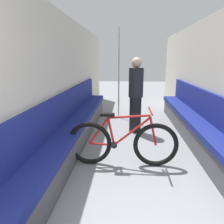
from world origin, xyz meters
name	(u,v)px	position (x,y,z in m)	size (l,w,h in m)	color
wall_left	(61,81)	(-1.34, 3.27, 1.15)	(0.10, 9.74, 2.30)	beige
wall_right	(219,82)	(1.34, 3.27, 1.15)	(0.10, 9.74, 2.30)	beige
bench_seat_row_left	(75,126)	(-1.12, 3.29, 0.32)	(0.40, 5.26, 0.96)	#4C4C51
bench_seat_row_right	(200,129)	(1.12, 3.29, 0.32)	(0.40, 5.26, 0.96)	#4C4C51
bicycle	(122,143)	(-0.24, 2.48, 0.34)	(1.60, 0.46, 0.84)	black
grab_pole_near	(119,76)	(-0.40, 5.17, 1.11)	(0.08, 0.08, 2.28)	gray
passenger_standing	(136,95)	(0.00, 4.02, 0.80)	(0.30, 0.30, 1.56)	black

